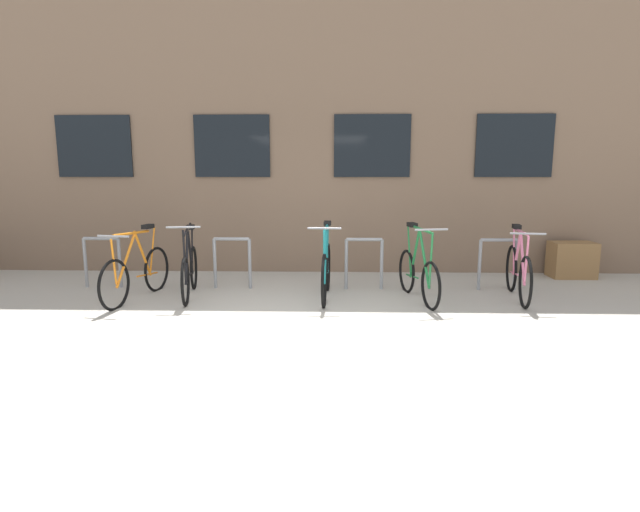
# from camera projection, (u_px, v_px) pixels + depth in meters

# --- Properties ---
(ground_plane) EXTENTS (42.00, 42.00, 0.00)m
(ground_plane) POSITION_uv_depth(u_px,v_px,m) (285.00, 327.00, 5.68)
(ground_plane) COLOR #B2ADA0
(storefront_building) EXTENTS (28.00, 6.06, 4.98)m
(storefront_building) POSITION_uv_depth(u_px,v_px,m) (310.00, 140.00, 11.38)
(storefront_building) COLOR #7A604C
(storefront_building) RESTS_ON ground
(bike_rack) EXTENTS (6.58, 0.05, 0.78)m
(bike_rack) POSITION_uv_depth(u_px,v_px,m) (298.00, 258.00, 7.47)
(bike_rack) COLOR gray
(bike_rack) RESTS_ON ground
(bicycle_pink) EXTENTS (0.44, 1.66, 1.03)m
(bicycle_pink) POSITION_uv_depth(u_px,v_px,m) (518.00, 271.00, 6.91)
(bicycle_pink) COLOR black
(bicycle_pink) RESTS_ON ground
(bicycle_teal) EXTENTS (0.44, 1.68, 1.07)m
(bicycle_teal) POSITION_uv_depth(u_px,v_px,m) (326.00, 270.00, 6.96)
(bicycle_teal) COLOR black
(bicycle_teal) RESTS_ON ground
(bicycle_orange) EXTENTS (0.46, 1.73, 1.03)m
(bicycle_orange) POSITION_uv_depth(u_px,v_px,m) (137.00, 272.00, 6.87)
(bicycle_orange) COLOR black
(bicycle_orange) RESTS_ON ground
(bicycle_green) EXTENTS (0.46, 1.60, 1.07)m
(bicycle_green) POSITION_uv_depth(u_px,v_px,m) (418.00, 273.00, 6.84)
(bicycle_green) COLOR black
(bicycle_green) RESTS_ON ground
(bicycle_black) EXTENTS (0.45, 1.64, 1.07)m
(bicycle_black) POSITION_uv_depth(u_px,v_px,m) (190.00, 270.00, 7.04)
(bicycle_black) COLOR black
(bicycle_black) RESTS_ON ground
(planter_box) EXTENTS (0.70, 0.44, 0.60)m
(planter_box) POSITION_uv_depth(u_px,v_px,m) (572.00, 260.00, 8.31)
(planter_box) COLOR olive
(planter_box) RESTS_ON ground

